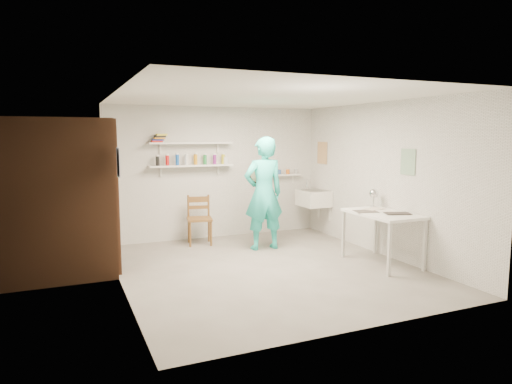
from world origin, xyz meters
name	(u,v)px	position (x,y,z in m)	size (l,w,h in m)	color
floor	(267,269)	(0.00, 0.00, -0.01)	(4.00, 4.50, 0.02)	slate
ceiling	(268,96)	(0.00, 0.00, 2.41)	(4.00, 4.50, 0.02)	silver
wall_back	(216,173)	(0.00, 2.26, 1.20)	(4.00, 0.02, 2.40)	silver
wall_front	(368,208)	(0.00, -2.26, 1.20)	(4.00, 0.02, 2.40)	silver
wall_left	(118,191)	(-2.01, 0.00, 1.20)	(0.02, 4.50, 2.40)	silver
wall_right	(384,179)	(2.01, 0.00, 1.20)	(0.02, 4.50, 2.40)	silver
doorway_recess	(111,197)	(-1.99, 1.05, 1.00)	(0.02, 0.90, 2.00)	black
corridor_box	(57,196)	(-2.70, 1.05, 1.05)	(1.40, 1.50, 2.10)	brown
door_lintel	(110,123)	(-1.97, 1.05, 2.05)	(0.06, 1.05, 0.10)	brown
door_jamb_near	(117,202)	(-1.97, 0.55, 1.00)	(0.06, 0.10, 2.00)	brown
door_jamb_far	(109,193)	(-1.97, 1.55, 1.00)	(0.06, 0.10, 2.00)	brown
shelf_lower	(191,166)	(-0.50, 2.13, 1.35)	(1.50, 0.22, 0.03)	white
shelf_upper	(191,143)	(-0.50, 2.13, 1.75)	(1.50, 0.22, 0.03)	white
ledge_shelf	(284,175)	(1.35, 2.17, 1.12)	(0.70, 0.14, 0.03)	white
poster_left	(118,163)	(-1.99, 0.05, 1.55)	(0.01, 0.28, 0.36)	#334C7F
poster_right_a	(322,153)	(1.99, 1.80, 1.55)	(0.01, 0.34, 0.42)	#995933
poster_right_b	(408,162)	(1.99, -0.55, 1.50)	(0.01, 0.30, 0.38)	#3F724C
belfast_sink	(313,198)	(1.75, 1.70, 0.70)	(0.48, 0.60, 0.30)	white
man	(264,194)	(0.42, 1.05, 0.93)	(0.68, 0.45, 1.86)	#2AD3C3
wall_clock	(258,174)	(0.41, 1.27, 1.24)	(0.33, 0.33, 0.04)	#CDB08C
wooden_chair	(200,219)	(-0.47, 1.78, 0.44)	(0.42, 0.40, 0.89)	brown
work_table	(382,238)	(1.64, -0.46, 0.38)	(0.69, 1.15, 0.77)	white
desk_lamp	(374,193)	(1.83, 0.00, 0.99)	(0.14, 0.14, 0.14)	silver
spray_cans	(191,160)	(-0.50, 2.13, 1.45)	(1.29, 0.06, 0.17)	black
book_stack	(159,138)	(-1.06, 2.13, 1.83)	(0.26, 0.14, 0.14)	red
ledge_pots	(284,172)	(1.35, 2.17, 1.18)	(0.48, 0.07, 0.09)	silver
papers	(383,212)	(1.64, -0.46, 0.77)	(0.30, 0.22, 0.02)	silver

